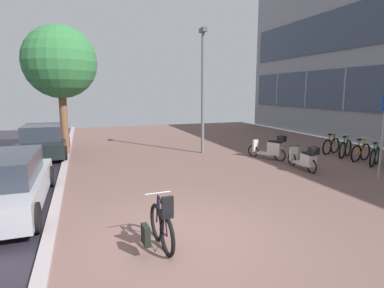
{
  "coord_description": "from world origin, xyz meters",
  "views": [
    {
      "loc": [
        -1.67,
        -5.36,
        2.78
      ],
      "look_at": [
        1.5,
        3.68,
        1.15
      ],
      "focal_mm": 29.25,
      "sensor_mm": 36.0,
      "label": 1
    }
  ],
  "objects": [
    {
      "name": "street_tree",
      "position": [
        -2.43,
        9.13,
        3.95
      ],
      "size": [
        3.01,
        3.01,
        5.49
      ],
      "color": "brown",
      "rests_on": "ground"
    },
    {
      "name": "scooter_near",
      "position": [
        5.57,
        5.44,
        0.47
      ],
      "size": [
        0.97,
        1.66,
        1.05
      ],
      "color": "black",
      "rests_on": "ground"
    },
    {
      "name": "bicycle_rack_03",
      "position": [
        8.82,
        4.03,
        0.34
      ],
      "size": [
        1.34,
        0.47,
        0.98
      ],
      "color": "black",
      "rests_on": "ground"
    },
    {
      "name": "scooter_mid",
      "position": [
        5.68,
        3.49,
        0.43
      ],
      "size": [
        0.52,
        1.73,
        0.94
      ],
      "color": "black",
      "rests_on": "ground"
    },
    {
      "name": "parked_car_far",
      "position": [
        -3.3,
        9.32,
        0.64
      ],
      "size": [
        1.93,
        3.98,
        1.36
      ],
      "color": "black",
      "rests_on": "ground"
    },
    {
      "name": "bicycle_rack_05",
      "position": [
        8.8,
        5.6,
        0.35
      ],
      "size": [
        1.32,
        0.52,
        0.99
      ],
      "color": "black",
      "rests_on": "ground"
    },
    {
      "name": "lamp_post",
      "position": [
        3.4,
        7.65,
        3.04
      ],
      "size": [
        0.2,
        0.52,
        5.44
      ],
      "color": "slate",
      "rests_on": "ground"
    },
    {
      "name": "parked_car_near",
      "position": [
        -3.49,
        2.77,
        0.63
      ],
      "size": [
        1.82,
        4.28,
        1.32
      ],
      "color": "#A4A2AC",
      "rests_on": "ground"
    },
    {
      "name": "parking_sign",
      "position": [
        7.22,
        1.84,
        1.64
      ],
      "size": [
        0.4,
        0.07,
        2.67
      ],
      "color": "gray",
      "rests_on": "ground"
    },
    {
      "name": "bicycle_rack_04",
      "position": [
        8.82,
        4.81,
        0.35
      ],
      "size": [
        1.3,
        0.69,
        1.0
      ],
      "color": "black",
      "rests_on": "ground"
    },
    {
      "name": "bicycle_rack_02",
      "position": [
        8.67,
        3.24,
        0.34
      ],
      "size": [
        1.22,
        0.67,
        0.97
      ],
      "color": "black",
      "rests_on": "ground"
    },
    {
      "name": "bicycle_foreground",
      "position": [
        -0.47,
        -0.23,
        0.39
      ],
      "size": [
        0.63,
        1.34,
        1.08
      ],
      "color": "black",
      "rests_on": "ground"
    },
    {
      "name": "ground",
      "position": [
        1.43,
        0.0,
        -0.02
      ],
      "size": [
        21.0,
        40.0,
        0.13
      ],
      "color": "black"
    }
  ]
}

